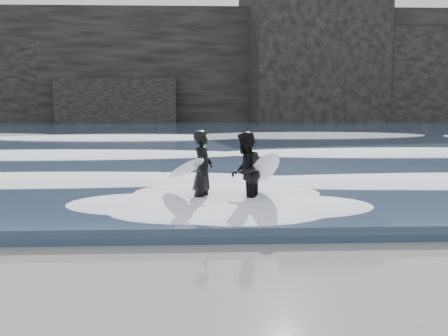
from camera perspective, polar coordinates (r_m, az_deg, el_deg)
The scene contains 8 objects.
ground at distance 7.29m, azimuth 7.43°, elevation -13.93°, with size 120.00×120.00×0.00m, color olive.
sea at distance 35.78m, azimuth -0.73°, elevation 3.47°, with size 90.00×52.00×0.30m, color navy.
headland at distance 52.74m, azimuth -1.38°, elevation 10.03°, with size 70.00×9.00×10.00m, color black.
foam_near at distance 15.88m, azimuth 1.77°, elevation -0.68°, with size 60.00×3.20×0.20m, color white.
foam_mid at distance 22.82m, azimuth 0.40°, elevation 1.86°, with size 60.00×4.00×0.24m, color white.
foam_far at distance 31.77m, azimuth -0.48°, elevation 3.50°, with size 60.00×4.80×0.30m, color white.
surfer_left at distance 12.79m, azimuth -2.42°, elevation -0.27°, with size 1.31×1.90×1.85m.
surfer_right at distance 12.65m, azimuth 2.39°, elevation -0.40°, with size 1.22×2.07×1.83m.
Camera 1 is at (-1.23, -6.67, 2.65)m, focal length 45.00 mm.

